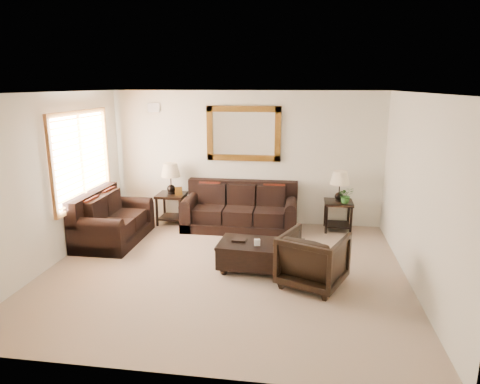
% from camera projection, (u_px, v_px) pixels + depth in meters
% --- Properties ---
extents(room, '(5.51, 5.01, 2.71)m').
position_uv_depth(room, '(224.00, 186.00, 6.33)').
color(room, '#88725E').
rests_on(room, ground).
extents(window, '(0.07, 1.96, 1.66)m').
position_uv_depth(window, '(82.00, 158.00, 7.52)').
color(window, white).
rests_on(window, room).
extents(mirror, '(1.50, 0.06, 1.10)m').
position_uv_depth(mirror, '(243.00, 134.00, 8.58)').
color(mirror, '#47230E').
rests_on(mirror, room).
extents(air_vent, '(0.25, 0.02, 0.18)m').
position_uv_depth(air_vent, '(154.00, 108.00, 8.73)').
color(air_vent, '#999999').
rests_on(air_vent, room).
extents(sofa, '(2.24, 0.97, 0.92)m').
position_uv_depth(sofa, '(241.00, 212.00, 8.56)').
color(sofa, black).
rests_on(sofa, room).
extents(loveseat, '(0.97, 1.63, 0.92)m').
position_uv_depth(loveseat, '(111.00, 223.00, 7.86)').
color(loveseat, black).
rests_on(loveseat, room).
extents(end_table_left, '(0.57, 0.57, 1.26)m').
position_uv_depth(end_table_left, '(171.00, 184.00, 8.75)').
color(end_table_left, black).
rests_on(end_table_left, room).
extents(end_table_right, '(0.54, 0.54, 1.19)m').
position_uv_depth(end_table_right, '(339.00, 192.00, 8.31)').
color(end_table_right, black).
rests_on(end_table_right, room).
extents(coffee_table, '(1.34, 0.79, 0.55)m').
position_uv_depth(coffee_table, '(261.00, 253.00, 6.60)').
color(coffee_table, black).
rests_on(coffee_table, room).
extents(armchair, '(1.08, 1.05, 0.86)m').
position_uv_depth(armchair, '(313.00, 257.00, 6.07)').
color(armchair, black).
rests_on(armchair, floor).
extents(potted_plant, '(0.35, 0.37, 0.24)m').
position_uv_depth(potted_plant, '(346.00, 197.00, 8.21)').
color(potted_plant, '#2D5F20').
rests_on(potted_plant, end_table_right).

